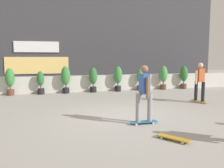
% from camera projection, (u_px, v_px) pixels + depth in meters
% --- Properties ---
extents(ground_plane, '(48.00, 48.00, 0.00)m').
position_uv_depth(ground_plane, '(124.00, 116.00, 7.71)').
color(ground_plane, '#9E9B96').
extents(planter_wall, '(18.00, 0.40, 0.90)m').
position_uv_depth(planter_wall, '(91.00, 83.00, 13.42)').
color(planter_wall, beige).
rests_on(planter_wall, ground).
extents(building_backdrop, '(20.00, 2.08, 6.50)m').
position_uv_depth(building_backdrop, '(81.00, 39.00, 16.94)').
color(building_backdrop, '#38383D').
rests_on(building_backdrop, ground).
extents(potted_plant_1, '(0.45, 0.45, 1.38)m').
position_uv_depth(potted_plant_1, '(10.00, 80.00, 11.84)').
color(potted_plant_1, brown).
rests_on(potted_plant_1, ground).
extents(potted_plant_2, '(0.37, 0.37, 1.21)m').
position_uv_depth(potted_plant_2, '(41.00, 82.00, 12.24)').
color(potted_plant_2, black).
rests_on(potted_plant_2, ground).
extents(potted_plant_3, '(0.49, 0.49, 1.45)m').
position_uv_depth(potted_plant_3, '(66.00, 78.00, 12.56)').
color(potted_plant_3, black).
rests_on(potted_plant_3, ground).
extents(potted_plant_4, '(0.45, 0.45, 1.37)m').
position_uv_depth(potted_plant_4, '(93.00, 78.00, 12.95)').
color(potted_plant_4, black).
rests_on(potted_plant_4, ground).
extents(potted_plant_5, '(0.48, 0.48, 1.42)m').
position_uv_depth(potted_plant_5, '(118.00, 77.00, 13.32)').
color(potted_plant_5, black).
rests_on(potted_plant_5, ground).
extents(potted_plant_6, '(0.40, 0.40, 1.27)m').
position_uv_depth(potted_plant_6, '(140.00, 79.00, 13.69)').
color(potted_plant_6, brown).
rests_on(potted_plant_6, ground).
extents(potted_plant_7, '(0.48, 0.48, 1.42)m').
position_uv_depth(potted_plant_7, '(163.00, 76.00, 14.06)').
color(potted_plant_7, brown).
rests_on(potted_plant_7, ground).
extents(potted_plant_8, '(0.46, 0.46, 1.40)m').
position_uv_depth(potted_plant_8, '(184.00, 76.00, 14.43)').
color(potted_plant_8, brown).
rests_on(potted_plant_8, ground).
extents(skater_far_left, '(0.54, 0.82, 1.70)m').
position_uv_depth(skater_far_left, '(200.00, 81.00, 9.94)').
color(skater_far_left, '#BF8C26').
rests_on(skater_far_left, ground).
extents(skater_mid_plaza, '(0.80, 0.56, 1.70)m').
position_uv_depth(skater_mid_plaza, '(144.00, 92.00, 6.71)').
color(skater_mid_plaza, '#266699').
rests_on(skater_mid_plaza, ground).
extents(skateboard_near_camera, '(0.62, 0.77, 0.08)m').
position_uv_depth(skateboard_near_camera, '(173.00, 138.00, 5.45)').
color(skateboard_near_camera, '#BF8C26').
rests_on(skateboard_near_camera, ground).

